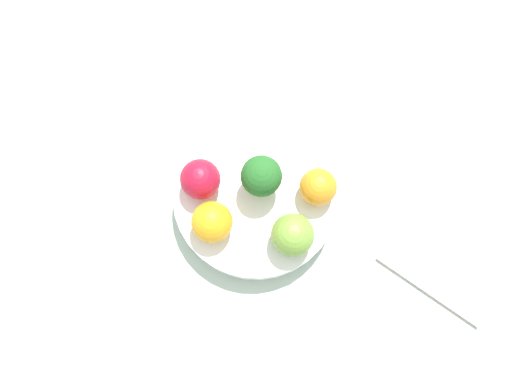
# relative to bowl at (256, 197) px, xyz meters

# --- Properties ---
(ground_plane) EXTENTS (6.00, 6.00, 0.00)m
(ground_plane) POSITION_rel_bowl_xyz_m (0.00, 0.00, -0.04)
(ground_plane) COLOR gray
(table_surface) EXTENTS (1.20, 1.20, 0.02)m
(table_surface) POSITION_rel_bowl_xyz_m (0.00, 0.00, -0.03)
(table_surface) COLOR #B2C6B2
(table_surface) RESTS_ON ground_plane
(bowl) EXTENTS (0.21, 0.21, 0.04)m
(bowl) POSITION_rel_bowl_xyz_m (0.00, 0.00, 0.00)
(bowl) COLOR white
(bowl) RESTS_ON table_surface
(broccoli) EXTENTS (0.05, 0.05, 0.06)m
(broccoli) POSITION_rel_bowl_xyz_m (-0.01, -0.01, 0.05)
(broccoli) COLOR #99C17A
(broccoli) RESTS_ON bowl
(apple_red) EXTENTS (0.05, 0.05, 0.05)m
(apple_red) POSITION_rel_bowl_xyz_m (0.05, -0.05, 0.04)
(apple_red) COLOR #B7142D
(apple_red) RESTS_ON bowl
(apple_green) EXTENTS (0.05, 0.05, 0.05)m
(apple_green) POSITION_rel_bowl_xyz_m (-0.00, 0.07, 0.04)
(apple_green) COLOR olive
(apple_green) RESTS_ON bowl
(orange_front) EXTENTS (0.05, 0.05, 0.05)m
(orange_front) POSITION_rel_bowl_xyz_m (0.07, 0.00, 0.04)
(orange_front) COLOR orange
(orange_front) RESTS_ON bowl
(orange_back) EXTENTS (0.05, 0.05, 0.05)m
(orange_back) POSITION_rel_bowl_xyz_m (-0.06, 0.04, 0.04)
(orange_back) COLOR orange
(orange_back) RESTS_ON bowl
(napkin) EXTENTS (0.19, 0.19, 0.01)m
(napkin) POSITION_rel_bowl_xyz_m (-0.17, 0.20, -0.02)
(napkin) COLOR beige
(napkin) RESTS_ON table_surface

